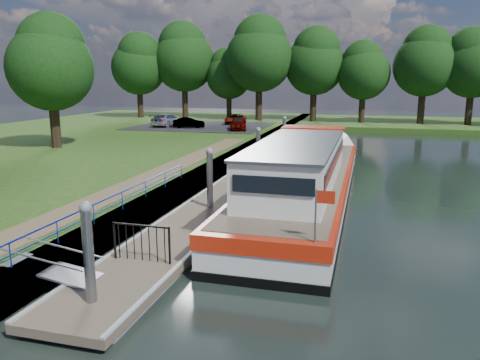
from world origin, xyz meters
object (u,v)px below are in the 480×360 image
(car_a, at_px, (238,123))
(car_c, at_px, (168,120))
(pontoon, at_px, (238,189))
(car_d, at_px, (235,119))
(car_b, at_px, (189,123))
(barge, at_px, (307,177))

(car_a, xyz_separation_m, car_c, (-8.29, 1.61, -0.01))
(pontoon, relative_size, car_d, 7.70)
(car_b, bearing_deg, car_c, 48.10)
(car_c, bearing_deg, car_d, -135.60)
(barge, xyz_separation_m, car_c, (-18.02, 24.17, 0.40))
(pontoon, height_order, car_d, car_d)
(pontoon, bearing_deg, car_d, 106.14)
(pontoon, distance_m, car_d, 29.16)
(pontoon, xyz_separation_m, car_a, (-6.13, 22.05, 1.31))
(car_b, distance_m, car_d, 6.51)
(car_d, bearing_deg, barge, -69.48)
(barge, bearing_deg, pontoon, 172.07)
(car_b, xyz_separation_m, car_d, (3.42, 5.53, 0.00))
(pontoon, distance_m, car_c, 27.75)
(car_a, bearing_deg, car_d, 93.14)
(car_d, bearing_deg, car_c, -147.47)
(barge, relative_size, car_d, 5.43)
(barge, height_order, car_c, barge)
(car_c, bearing_deg, car_b, 167.37)
(car_a, bearing_deg, car_c, 153.78)
(car_d, bearing_deg, car_b, -123.54)
(car_a, distance_m, car_d, 6.25)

